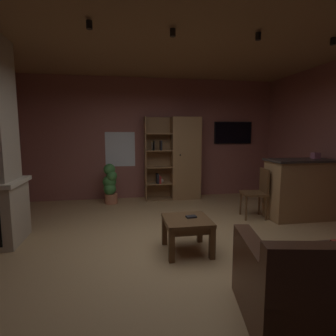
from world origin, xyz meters
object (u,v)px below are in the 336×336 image
object	(u,v)px
bookshelf_cabinet	(181,159)
tissue_box	(315,156)
dining_chair	(258,190)
potted_floor_plant	(110,183)
table_book_0	(191,217)
wall_mounted_tv	(233,133)
kitchen_bar_counter	(306,189)
coffee_table	(187,225)

from	to	relation	value
bookshelf_cabinet	tissue_box	xyz separation A→B (m)	(2.10, -1.85, 0.19)
dining_chair	potted_floor_plant	world-z (taller)	dining_chair
bookshelf_cabinet	table_book_0	distance (m)	2.95
potted_floor_plant	wall_mounted_tv	size ratio (longest dim) A/B	0.92
kitchen_bar_counter	tissue_box	xyz separation A→B (m)	(0.18, 0.04, 0.60)
kitchen_bar_counter	potted_floor_plant	xyz separation A→B (m)	(-3.59, 1.69, -0.10)
table_book_0	wall_mounted_tv	world-z (taller)	wall_mounted_tv
kitchen_bar_counter	wall_mounted_tv	distance (m)	2.40
wall_mounted_tv	table_book_0	bearing A→B (deg)	-121.47
coffee_table	dining_chair	xyz separation A→B (m)	(1.64, 1.18, 0.17)
kitchen_bar_counter	wall_mounted_tv	xyz separation A→B (m)	(-0.55, 2.10, 1.02)
table_book_0	dining_chair	size ratio (longest dim) A/B	0.15
dining_chair	wall_mounted_tv	xyz separation A→B (m)	(0.31, 1.92, 1.04)
table_book_0	dining_chair	bearing A→B (deg)	36.09
kitchen_bar_counter	coffee_table	distance (m)	2.69
tissue_box	dining_chair	distance (m)	1.21
table_book_0	wall_mounted_tv	distance (m)	3.77
tissue_box	dining_chair	size ratio (longest dim) A/B	0.13
kitchen_bar_counter	potted_floor_plant	distance (m)	3.97
kitchen_bar_counter	dining_chair	size ratio (longest dim) A/B	1.58
tissue_box	table_book_0	world-z (taller)	tissue_box
table_book_0	potted_floor_plant	distance (m)	2.90
potted_floor_plant	bookshelf_cabinet	bearing A→B (deg)	6.79
kitchen_bar_counter	table_book_0	bearing A→B (deg)	-158.28
bookshelf_cabinet	tissue_box	size ratio (longest dim) A/B	16.14
wall_mounted_tv	potted_floor_plant	bearing A→B (deg)	-172.32
table_book_0	wall_mounted_tv	bearing A→B (deg)	58.53
tissue_box	wall_mounted_tv	world-z (taller)	wall_mounted_tv
tissue_box	potted_floor_plant	world-z (taller)	tissue_box
potted_floor_plant	tissue_box	bearing A→B (deg)	-23.70
table_book_0	dining_chair	distance (m)	1.95
potted_floor_plant	wall_mounted_tv	world-z (taller)	wall_mounted_tv
bookshelf_cabinet	coffee_table	world-z (taller)	bookshelf_cabinet
dining_chair	kitchen_bar_counter	bearing A→B (deg)	-11.98
bookshelf_cabinet	kitchen_bar_counter	distance (m)	2.73
bookshelf_cabinet	kitchen_bar_counter	xyz separation A→B (m)	(1.92, -1.89, -0.41)
tissue_box	potted_floor_plant	size ratio (longest dim) A/B	0.13
coffee_table	tissue_box	bearing A→B (deg)	21.34
dining_chair	wall_mounted_tv	bearing A→B (deg)	80.97
coffee_table	kitchen_bar_counter	bearing A→B (deg)	21.91
tissue_box	coffee_table	size ratio (longest dim) A/B	0.19
bookshelf_cabinet	wall_mounted_tv	size ratio (longest dim) A/B	2.00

